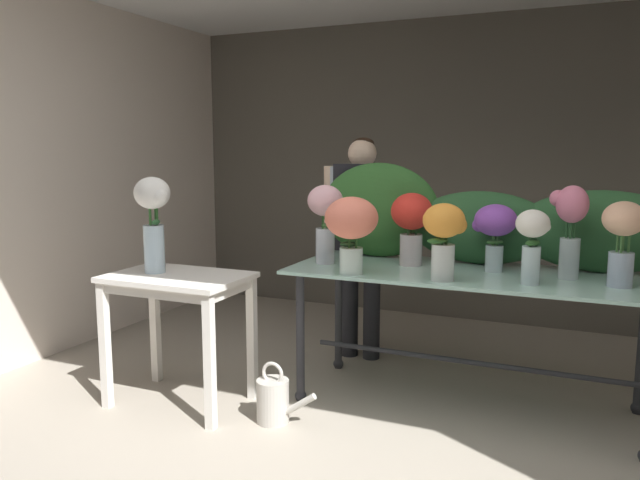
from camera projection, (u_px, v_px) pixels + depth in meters
The scene contains 17 objects.
ground_plane at pixel (393, 380), 4.03m from camera, with size 7.61×7.61×0.00m, color #9E9384.
wall_back at pixel (453, 171), 5.41m from camera, with size 4.99×0.12×2.60m, color #5B564C.
wall_left at pixel (89, 174), 4.83m from camera, with size 0.12×3.58×2.60m, color beige.
display_table_glass at pixel (469, 294), 3.52m from camera, with size 2.04×0.81×0.81m.
side_table_white at pixel (178, 293), 3.59m from camera, with size 0.80×0.53×0.78m.
florist at pixel (361, 226), 4.35m from camera, with size 0.57×0.24×1.57m.
foliage_backdrop at pixel (476, 222), 3.73m from camera, with size 2.18×0.24×0.61m.
vase_violet_ranunculus at pixel (495, 227), 3.48m from camera, with size 0.25×0.24×0.39m.
vase_scarlet_hydrangea at pixel (411, 222), 3.68m from camera, with size 0.25×0.25×0.44m.
vase_blush_tulips at pixel (325, 216), 3.74m from camera, with size 0.22×0.22×0.48m.
vase_coral_roses at pixel (351, 224), 3.41m from camera, with size 0.30×0.30×0.43m.
vase_peach_stock at pixel (623, 236), 3.10m from camera, with size 0.21×0.21×0.44m.
vase_rosy_peonies at pixel (570, 223), 3.29m from camera, with size 0.20×0.17×0.50m.
vase_ivory_freesia at pixel (532, 239), 3.15m from camera, with size 0.17×0.17×0.39m.
vase_sunset_snapdragons at pixel (444, 233), 3.25m from camera, with size 0.24×0.22×0.41m.
vase_white_roses_tall at pixel (153, 216), 3.58m from camera, with size 0.22×0.21×0.56m.
watering_can at pixel (274, 400), 3.40m from camera, with size 0.35×0.18×0.34m.
Camera 1 is at (1.10, -1.99, 1.50)m, focal length 34.69 mm.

